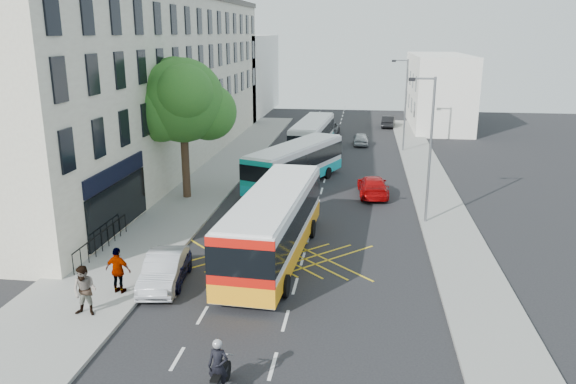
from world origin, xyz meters
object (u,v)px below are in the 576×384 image
(bus_mid, at_px, (295,164))
(pedestrian_far, at_px, (118,270))
(distant_car_grey, at_px, (329,129))
(distant_car_silver, at_px, (361,139))
(red_hatchback, at_px, (373,186))
(lamp_far, at_px, (404,100))
(pedestrian_near, at_px, (85,291))
(bus_near, at_px, (274,224))
(lamp_near, at_px, (429,143))
(bus_far, at_px, (313,136))
(distant_car_dark, at_px, (388,121))
(parked_car_blue, at_px, (169,268))
(parked_car_silver, at_px, (164,270))
(street_tree, at_px, (182,101))
(motorbike, at_px, (219,369))

(bus_mid, height_order, pedestrian_far, bus_mid)
(distant_car_grey, xyz_separation_m, distant_car_silver, (3.36, -5.25, -0.00))
(bus_mid, bearing_deg, red_hatchback, 2.13)
(lamp_far, distance_m, pedestrian_near, 35.68)
(bus_near, distance_m, distant_car_silver, 29.07)
(lamp_near, xyz_separation_m, bus_far, (-7.94, 18.17, -3.05))
(bus_mid, xyz_separation_m, distant_car_silver, (4.46, 15.44, -0.94))
(pedestrian_far, bearing_deg, lamp_near, -131.31)
(lamp_near, height_order, distant_car_dark, lamp_near)
(distant_car_dark, height_order, pedestrian_near, pedestrian_near)
(parked_car_blue, bearing_deg, lamp_near, 32.98)
(lamp_far, height_order, bus_far, lamp_far)
(lamp_near, relative_size, bus_near, 0.68)
(lamp_near, relative_size, bus_mid, 0.76)
(bus_far, xyz_separation_m, parked_car_blue, (-3.70, -27.43, -0.94))
(lamp_near, xyz_separation_m, distant_car_grey, (-7.06, 27.95, -4.02))
(distant_car_silver, distance_m, pedestrian_near, 36.87)
(bus_far, relative_size, parked_car_blue, 2.91)
(parked_car_silver, xyz_separation_m, pedestrian_far, (-1.46, -1.22, 0.42))
(distant_car_silver, bearing_deg, street_tree, 59.62)
(parked_car_silver, relative_size, distant_car_grey, 0.98)
(parked_car_silver, xyz_separation_m, pedestrian_near, (-1.90, -3.18, 0.43))
(red_hatchback, bearing_deg, street_tree, 7.25)
(distant_car_grey, distance_m, pedestrian_near, 41.27)
(bus_near, bearing_deg, red_hatchback, 70.84)
(parked_car_blue, bearing_deg, lamp_far, 62.80)
(bus_near, distance_m, motorbike, 10.63)
(street_tree, distance_m, bus_far, 17.30)
(motorbike, height_order, red_hatchback, motorbike)
(motorbike, xyz_separation_m, pedestrian_near, (-6.10, 3.89, 0.25))
(bus_far, bearing_deg, distant_car_dark, 69.07)
(motorbike, bearing_deg, street_tree, 113.09)
(parked_car_silver, bearing_deg, bus_near, 32.89)
(lamp_near, xyz_separation_m, red_hatchback, (-2.78, 5.33, -3.96))
(bus_near, xyz_separation_m, distant_car_grey, (0.51, 34.03, -1.13))
(distant_car_silver, height_order, pedestrian_near, pedestrian_near)
(bus_far, height_order, pedestrian_far, bus_far)
(lamp_near, bearing_deg, distant_car_grey, 104.17)
(bus_mid, height_order, distant_car_silver, bus_mid)
(bus_near, xyz_separation_m, red_hatchback, (4.79, 11.41, -1.07))
(bus_near, height_order, pedestrian_far, bus_near)
(lamp_near, xyz_separation_m, motorbike, (-7.54, -16.68, -3.74))
(distant_car_silver, bearing_deg, distant_car_dark, -106.45)
(bus_far, distance_m, parked_car_blue, 27.69)
(lamp_far, relative_size, distant_car_dark, 2.07)
(motorbike, relative_size, distant_car_dark, 0.54)
(lamp_near, distance_m, lamp_far, 20.00)
(red_hatchback, distance_m, pedestrian_near, 21.13)
(lamp_near, bearing_deg, distant_car_silver, 99.25)
(motorbike, height_order, distant_car_dark, motorbike)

